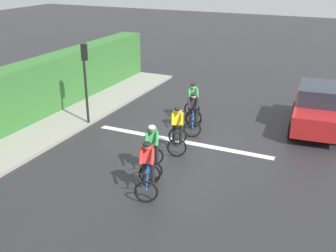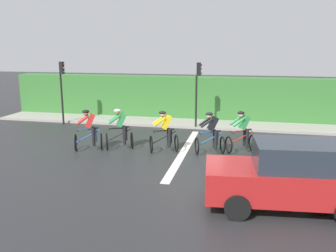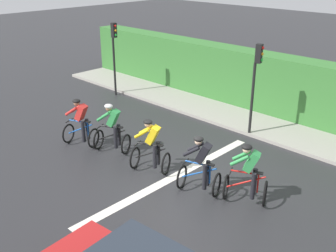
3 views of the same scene
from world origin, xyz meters
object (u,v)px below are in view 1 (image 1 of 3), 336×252
object	(u,v)px
cyclist_second	(152,150)
cyclist_mid	(177,129)
cyclist_fourth	(193,113)
car_red	(317,108)
cyclist_trailing	(193,102)
traffic_light_near_crossing	(85,72)
cyclist_lead	(148,168)

from	to	relation	value
cyclist_second	cyclist_mid	size ratio (longest dim) A/B	1.00
cyclist_fourth	car_red	xyz separation A→B (m)	(-4.34, -2.40, 0.08)
cyclist_trailing	cyclist_mid	bearing A→B (deg)	101.25
cyclist_second	traffic_light_near_crossing	xyz separation A→B (m)	(4.25, -2.58, 1.43)
cyclist_second	cyclist_mid	world-z (taller)	same
cyclist_mid	traffic_light_near_crossing	world-z (taller)	traffic_light_near_crossing
cyclist_second	car_red	world-z (taller)	car_red
cyclist_lead	traffic_light_near_crossing	xyz separation A→B (m)	(4.69, -3.74, 1.43)
cyclist_second	car_red	distance (m)	7.43
cyclist_lead	car_red	bearing A→B (deg)	-117.86
cyclist_lead	cyclist_trailing	bearing A→B (deg)	-80.62
cyclist_trailing	car_red	distance (m)	4.98
cyclist_second	cyclist_trailing	bearing A→B (deg)	-83.47
cyclist_lead	cyclist_fourth	distance (m)	4.87
cyclist_second	cyclist_trailing	xyz separation A→B (m)	(0.56, -4.87, 0.00)
cyclist_trailing	car_red	xyz separation A→B (m)	(-4.82, -1.22, 0.08)
cyclist_second	cyclist_trailing	size ratio (longest dim) A/B	1.00
cyclist_second	traffic_light_near_crossing	size ratio (longest dim) A/B	0.50
cyclist_fourth	car_red	world-z (taller)	car_red
cyclist_lead	cyclist_mid	world-z (taller)	same
cyclist_lead	cyclist_trailing	distance (m)	6.11
car_red	traffic_light_near_crossing	size ratio (longest dim) A/B	1.27
cyclist_second	cyclist_fourth	distance (m)	3.69
cyclist_trailing	cyclist_second	bearing A→B (deg)	96.53
cyclist_trailing	traffic_light_near_crossing	xyz separation A→B (m)	(3.70, 2.28, 1.43)
cyclist_trailing	traffic_light_near_crossing	distance (m)	4.57
car_red	traffic_light_near_crossing	bearing A→B (deg)	22.34
cyclist_lead	traffic_light_near_crossing	world-z (taller)	traffic_light_near_crossing
cyclist_fourth	traffic_light_near_crossing	bearing A→B (deg)	14.78
cyclist_fourth	car_red	size ratio (longest dim) A/B	0.39
car_red	cyclist_trailing	bearing A→B (deg)	14.20
cyclist_mid	cyclist_fourth	xyz separation A→B (m)	(0.11, -1.81, 0.00)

